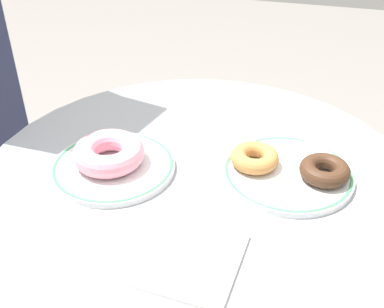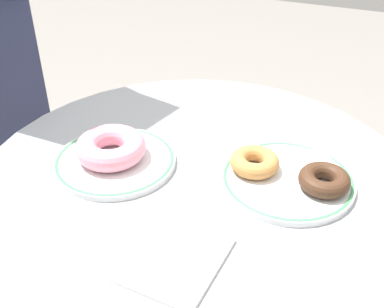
{
  "view_description": "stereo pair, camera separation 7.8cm",
  "coord_description": "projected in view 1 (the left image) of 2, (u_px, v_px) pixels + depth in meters",
  "views": [
    {
      "loc": [
        0.15,
        -0.61,
        1.2
      ],
      "look_at": [
        -0.02,
        0.02,
        0.76
      ],
      "focal_mm": 44.57,
      "sensor_mm": 36.0,
      "label": 1
    },
    {
      "loc": [
        0.23,
        -0.58,
        1.2
      ],
      "look_at": [
        -0.02,
        0.02,
        0.76
      ],
      "focal_mm": 44.57,
      "sensor_mm": 36.0,
      "label": 2
    }
  ],
  "objects": [
    {
      "name": "plate_right",
      "position": [
        288.0,
        173.0,
        0.77
      ],
      "size": [
        0.21,
        0.21,
        0.01
      ],
      "color": "white",
      "rests_on": "cafe_table"
    },
    {
      "name": "paper_napkin",
      "position": [
        194.0,
        260.0,
        0.62
      ],
      "size": [
        0.13,
        0.15,
        0.01
      ],
      "primitive_type": "cube",
      "rotation": [
        0.0,
        0.0,
        -0.08
      ],
      "color": "white",
      "rests_on": "cafe_table"
    },
    {
      "name": "plate_left",
      "position": [
        114.0,
        166.0,
        0.79
      ],
      "size": [
        0.2,
        0.2,
        0.01
      ],
      "color": "white",
      "rests_on": "cafe_table"
    },
    {
      "name": "donut_pink_frosted",
      "position": [
        109.0,
        153.0,
        0.78
      ],
      "size": [
        0.17,
        0.17,
        0.04
      ],
      "primitive_type": "torus",
      "rotation": [
        0.0,
        0.0,
        3.84
      ],
      "color": "pink",
      "rests_on": "plate_left"
    },
    {
      "name": "cafe_table",
      "position": [
        198.0,
        281.0,
        0.92
      ],
      "size": [
        0.73,
        0.73,
        0.73
      ],
      "color": "#999EA3",
      "rests_on": "ground"
    },
    {
      "name": "donut_old_fashioned",
      "position": [
        255.0,
        158.0,
        0.78
      ],
      "size": [
        0.1,
        0.1,
        0.03
      ],
      "primitive_type": "torus",
      "rotation": [
        0.0,
        0.0,
        4.99
      ],
      "color": "#BC7F42",
      "rests_on": "plate_right"
    },
    {
      "name": "donut_chocolate",
      "position": [
        325.0,
        170.0,
        0.75
      ],
      "size": [
        0.1,
        0.1,
        0.03
      ],
      "primitive_type": "torus",
      "rotation": [
        0.0,
        0.0,
        0.26
      ],
      "color": "#422819",
      "rests_on": "plate_right"
    }
  ]
}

